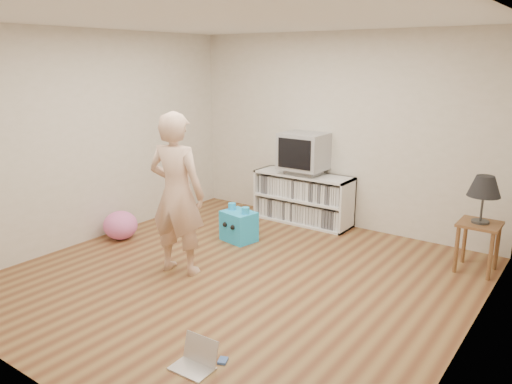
{
  "coord_description": "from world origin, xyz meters",
  "views": [
    {
      "loc": [
        2.99,
        -3.85,
        2.24
      ],
      "look_at": [
        -0.06,
        0.4,
        0.84
      ],
      "focal_mm": 35.0,
      "sensor_mm": 36.0,
      "label": 1
    }
  ],
  "objects_px": {
    "dvd_deck": "(304,171)",
    "plush_pink": "(121,225)",
    "person": "(177,194)",
    "plush_blue": "(239,226)",
    "laptop": "(196,359)",
    "side_table": "(479,235)",
    "media_unit": "(304,198)",
    "crt_tv": "(304,151)",
    "table_lamp": "(484,187)"
  },
  "relations": [
    {
      "from": "dvd_deck",
      "to": "plush_pink",
      "type": "distance_m",
      "value": 2.56
    },
    {
      "from": "dvd_deck",
      "to": "plush_pink",
      "type": "xyz_separation_m",
      "value": [
        -1.54,
        -1.96,
        -0.55
      ]
    },
    {
      "from": "person",
      "to": "plush_blue",
      "type": "distance_m",
      "value": 1.31
    },
    {
      "from": "dvd_deck",
      "to": "plush_pink",
      "type": "relative_size",
      "value": 1.05
    },
    {
      "from": "plush_pink",
      "to": "laptop",
      "type": "bearing_deg",
      "value": -29.36
    },
    {
      "from": "plush_pink",
      "to": "plush_blue",
      "type": "bearing_deg",
      "value": 33.17
    },
    {
      "from": "side_table",
      "to": "laptop",
      "type": "bearing_deg",
      "value": -112.6
    },
    {
      "from": "media_unit",
      "to": "crt_tv",
      "type": "distance_m",
      "value": 0.67
    },
    {
      "from": "media_unit",
      "to": "dvd_deck",
      "type": "distance_m",
      "value": 0.39
    },
    {
      "from": "media_unit",
      "to": "laptop",
      "type": "relative_size",
      "value": 4.4
    },
    {
      "from": "crt_tv",
      "to": "plush_pink",
      "type": "bearing_deg",
      "value": -128.24
    },
    {
      "from": "media_unit",
      "to": "side_table",
      "type": "xyz_separation_m",
      "value": [
        2.4,
        -0.39,
        0.07
      ]
    },
    {
      "from": "plush_blue",
      "to": "plush_pink",
      "type": "bearing_deg",
      "value": -135.91
    },
    {
      "from": "person",
      "to": "side_table",
      "type": "bearing_deg",
      "value": -155.97
    },
    {
      "from": "plush_blue",
      "to": "media_unit",
      "type": "bearing_deg",
      "value": 87.52
    },
    {
      "from": "person",
      "to": "laptop",
      "type": "relative_size",
      "value": 5.46
    },
    {
      "from": "laptop",
      "to": "table_lamp",
      "type": "bearing_deg",
      "value": 65.6
    },
    {
      "from": "media_unit",
      "to": "plush_pink",
      "type": "relative_size",
      "value": 3.25
    },
    {
      "from": "table_lamp",
      "to": "person",
      "type": "distance_m",
      "value": 3.23
    },
    {
      "from": "dvd_deck",
      "to": "laptop",
      "type": "distance_m",
      "value": 3.69
    },
    {
      "from": "dvd_deck",
      "to": "table_lamp",
      "type": "relative_size",
      "value": 0.87
    },
    {
      "from": "media_unit",
      "to": "dvd_deck",
      "type": "height_order",
      "value": "dvd_deck"
    },
    {
      "from": "crt_tv",
      "to": "plush_blue",
      "type": "relative_size",
      "value": 1.28
    },
    {
      "from": "crt_tv",
      "to": "person",
      "type": "height_order",
      "value": "person"
    },
    {
      "from": "person",
      "to": "plush_blue",
      "type": "bearing_deg",
      "value": -99.09
    },
    {
      "from": "side_table",
      "to": "person",
      "type": "xyz_separation_m",
      "value": [
        -2.62,
        -1.88,
        0.45
      ]
    },
    {
      "from": "plush_pink",
      "to": "table_lamp",
      "type": "bearing_deg",
      "value": 22.02
    },
    {
      "from": "dvd_deck",
      "to": "laptop",
      "type": "xyz_separation_m",
      "value": [
        1.11,
        -3.46,
        -0.68
      ]
    },
    {
      "from": "media_unit",
      "to": "plush_pink",
      "type": "bearing_deg",
      "value": -127.97
    },
    {
      "from": "table_lamp",
      "to": "person",
      "type": "bearing_deg",
      "value": -144.24
    },
    {
      "from": "side_table",
      "to": "table_lamp",
      "type": "bearing_deg",
      "value": 0.0
    },
    {
      "from": "dvd_deck",
      "to": "side_table",
      "type": "distance_m",
      "value": 2.44
    },
    {
      "from": "side_table",
      "to": "media_unit",
      "type": "bearing_deg",
      "value": 170.85
    },
    {
      "from": "media_unit",
      "to": "side_table",
      "type": "relative_size",
      "value": 2.55
    },
    {
      "from": "media_unit",
      "to": "person",
      "type": "xyz_separation_m",
      "value": [
        -0.22,
        -2.27,
        0.52
      ]
    },
    {
      "from": "media_unit",
      "to": "crt_tv",
      "type": "xyz_separation_m",
      "value": [
        -0.0,
        -0.02,
        0.67
      ]
    },
    {
      "from": "media_unit",
      "to": "plush_blue",
      "type": "relative_size",
      "value": 2.99
    },
    {
      "from": "crt_tv",
      "to": "laptop",
      "type": "relative_size",
      "value": 1.88
    },
    {
      "from": "crt_tv",
      "to": "table_lamp",
      "type": "relative_size",
      "value": 1.17
    },
    {
      "from": "crt_tv",
      "to": "laptop",
      "type": "height_order",
      "value": "crt_tv"
    },
    {
      "from": "dvd_deck",
      "to": "side_table",
      "type": "relative_size",
      "value": 0.82
    },
    {
      "from": "plush_pink",
      "to": "crt_tv",
      "type": "bearing_deg",
      "value": 51.76
    },
    {
      "from": "laptop",
      "to": "plush_blue",
      "type": "relative_size",
      "value": 0.68
    },
    {
      "from": "dvd_deck",
      "to": "plush_pink",
      "type": "height_order",
      "value": "dvd_deck"
    },
    {
      "from": "dvd_deck",
      "to": "side_table",
      "type": "height_order",
      "value": "dvd_deck"
    },
    {
      "from": "crt_tv",
      "to": "plush_pink",
      "type": "relative_size",
      "value": 1.39
    },
    {
      "from": "crt_tv",
      "to": "side_table",
      "type": "height_order",
      "value": "crt_tv"
    },
    {
      "from": "dvd_deck",
      "to": "plush_blue",
      "type": "xyz_separation_m",
      "value": [
        -0.27,
        -1.13,
        -0.54
      ]
    },
    {
      "from": "laptop",
      "to": "plush_pink",
      "type": "xyz_separation_m",
      "value": [
        -2.65,
        1.49,
        0.12
      ]
    },
    {
      "from": "media_unit",
      "to": "crt_tv",
      "type": "height_order",
      "value": "crt_tv"
    }
  ]
}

